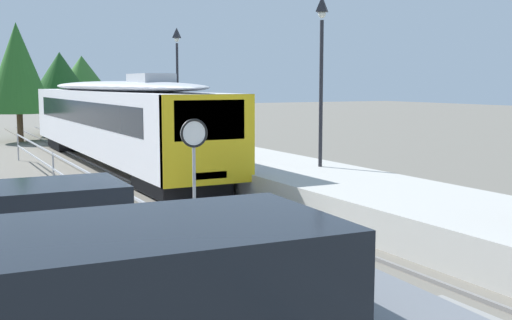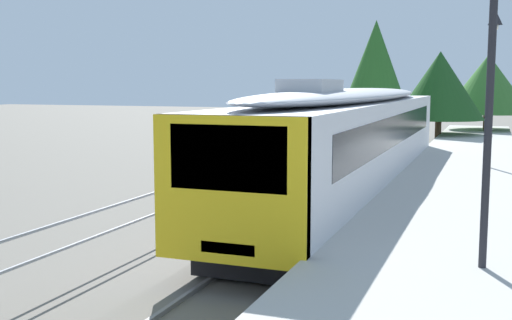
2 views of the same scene
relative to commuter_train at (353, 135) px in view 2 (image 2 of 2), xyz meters
The scene contains 9 objects.
ground_plane 5.12m from the commuter_train, 130.21° to the right, with size 160.00×160.00×0.00m, color #6B665B.
track_rails 4.13m from the commuter_train, 90.00° to the right, with size 3.20×60.00×0.14m.
commuter_train is the anchor object (origin of this frame).
station_platform 5.10m from the commuter_train, 47.52° to the right, with size 3.90×60.00×0.90m, color #B7B5AD.
platform_lamp_mid_platform 10.67m from the commuter_train, 66.82° to the right, with size 0.34×0.34×5.35m.
platform_lamp_far_end 5.75m from the commuter_train, 38.13° to the left, with size 0.34×0.34×5.35m.
tree_behind_carpark 17.98m from the commuter_train, 86.15° to the left, with size 5.09×5.09×5.65m.
tree_behind_station_far 14.82m from the commuter_train, 97.49° to the left, with size 4.04×4.04×7.21m.
tree_distant_left 23.17m from the commuter_train, 80.66° to the left, with size 5.44×5.44×5.65m.
Camera 2 is at (4.14, 5.81, 3.75)m, focal length 43.90 mm.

